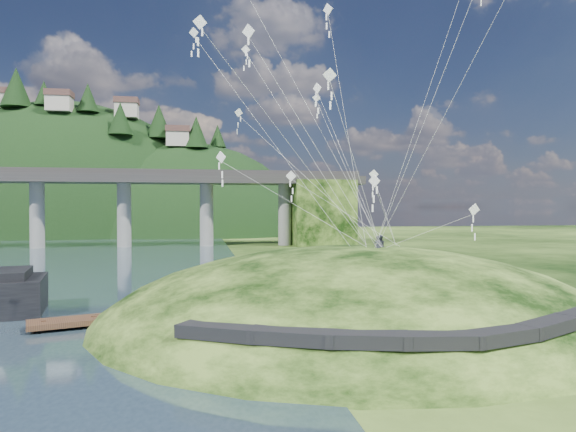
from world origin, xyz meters
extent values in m
plane|color=black|center=(0.00, 0.00, 0.00)|extent=(320.00, 320.00, 0.00)
ellipsoid|color=black|center=(8.00, 2.00, -1.50)|extent=(36.00, 32.00, 13.00)
cube|color=black|center=(-1.50, -8.00, 2.03)|extent=(4.32, 3.62, 0.71)
cube|color=black|center=(1.50, -9.65, 2.09)|extent=(4.10, 2.97, 0.61)
cube|color=black|center=(4.50, -10.65, 2.08)|extent=(3.85, 2.37, 0.62)
cube|color=black|center=(7.50, -11.10, 2.04)|extent=(3.62, 1.83, 0.66)
cube|color=black|center=(10.50, -10.90, 2.05)|extent=(3.82, 2.27, 0.68)
cube|color=black|center=(13.50, -9.95, 2.14)|extent=(4.11, 2.97, 0.71)
cylinder|color=gray|center=(-32.00, 70.00, 6.50)|extent=(2.60, 2.60, 13.00)
cylinder|color=gray|center=(-16.50, 70.00, 6.50)|extent=(2.60, 2.60, 13.00)
cylinder|color=gray|center=(-1.00, 70.00, 6.50)|extent=(2.60, 2.60, 13.00)
cylinder|color=gray|center=(14.50, 70.00, 6.50)|extent=(2.60, 2.60, 13.00)
cube|color=black|center=(22.00, 70.00, 6.50)|extent=(12.00, 11.00, 13.00)
ellipsoid|color=black|center=(-40.00, 126.00, -6.00)|extent=(96.00, 68.00, 88.00)
ellipsoid|color=black|center=(-5.00, 118.00, -10.00)|extent=(76.00, 56.00, 72.00)
cone|color=black|center=(-49.87, 114.63, 39.23)|extent=(8.01, 8.01, 10.54)
cone|color=black|center=(-42.87, 114.06, 37.88)|extent=(4.97, 4.97, 6.54)
cone|color=black|center=(-31.40, 112.04, 36.68)|extent=(5.83, 5.83, 7.67)
cone|color=black|center=(-22.45, 107.08, 30.58)|extent=(6.47, 6.47, 8.51)
cone|color=black|center=(-13.22, 113.99, 31.23)|extent=(7.13, 7.13, 9.38)
cone|color=black|center=(-3.12, 109.03, 27.87)|extent=(6.56, 6.56, 8.63)
cone|color=black|center=(2.77, 114.63, 27.68)|extent=(4.88, 4.88, 6.42)
cube|color=beige|center=(-55.00, 118.00, 35.99)|extent=(6.00, 5.00, 4.00)
cube|color=brown|center=(-55.00, 118.00, 38.69)|extent=(6.40, 5.40, 1.60)
cube|color=beige|center=(-38.00, 110.00, 34.28)|extent=(6.00, 5.00, 4.00)
cube|color=brown|center=(-38.00, 110.00, 36.98)|extent=(6.40, 5.40, 1.60)
cube|color=beige|center=(-22.00, 116.00, 34.18)|extent=(6.00, 5.00, 4.00)
cube|color=brown|center=(-22.00, 116.00, 36.88)|extent=(6.40, 5.40, 1.60)
cube|color=beige|center=(-8.00, 110.00, 25.88)|extent=(6.00, 5.00, 4.00)
cube|color=brown|center=(-8.00, 110.00, 28.58)|extent=(6.40, 5.40, 1.60)
cube|color=#3C2518|center=(-6.43, 3.93, 0.44)|extent=(13.60, 6.06, 0.34)
cylinder|color=#3C2518|center=(-11.99, 2.20, 0.19)|extent=(0.29, 0.29, 0.97)
cylinder|color=#3C2518|center=(-9.21, 3.07, 0.19)|extent=(0.29, 0.29, 0.97)
cylinder|color=#3C2518|center=(-6.43, 3.93, 0.19)|extent=(0.29, 0.29, 0.97)
cylinder|color=#3C2518|center=(-3.66, 4.79, 0.19)|extent=(0.29, 0.29, 0.97)
cylinder|color=#3C2518|center=(-0.88, 5.65, 0.19)|extent=(0.29, 0.29, 0.97)
imported|color=#262833|center=(9.21, 1.11, 5.75)|extent=(0.61, 0.44, 1.56)
imported|color=#262833|center=(9.78, 2.17, 5.74)|extent=(0.76, 0.60, 1.55)
cube|color=white|center=(0.36, -1.43, 17.91)|extent=(0.71, 0.53, 0.83)
cube|color=white|center=(0.36, -1.43, 17.31)|extent=(0.11, 0.06, 0.49)
cube|color=white|center=(0.36, -1.43, 16.71)|extent=(0.11, 0.06, 0.49)
cube|color=white|center=(0.36, -1.43, 16.11)|extent=(0.11, 0.06, 0.49)
cube|color=white|center=(7.86, -2.02, 9.23)|extent=(0.54, 0.60, 0.76)
cube|color=white|center=(7.86, -2.02, 8.69)|extent=(0.09, 0.07, 0.45)
cube|color=white|center=(7.86, -2.02, 8.14)|extent=(0.09, 0.07, 0.45)
cube|color=white|center=(7.86, -2.02, 7.59)|extent=(0.09, 0.07, 0.45)
cube|color=white|center=(-2.43, -3.12, 17.67)|extent=(0.78, 0.20, 0.77)
cube|color=white|center=(-2.43, -3.12, 17.12)|extent=(0.10, 0.05, 0.45)
cube|color=white|center=(-2.43, -3.12, 16.57)|extent=(0.10, 0.05, 0.45)
cube|color=white|center=(-2.43, -3.12, 16.02)|extent=(0.10, 0.05, 0.45)
cube|color=white|center=(4.86, 9.46, 10.19)|extent=(0.84, 0.28, 0.86)
cube|color=white|center=(4.86, 9.46, 9.58)|extent=(0.11, 0.03, 0.50)
cube|color=white|center=(4.86, 9.46, 8.97)|extent=(0.11, 0.03, 0.50)
cube|color=white|center=(4.86, 9.46, 8.35)|extent=(0.11, 0.03, 0.50)
cube|color=white|center=(12.92, -4.96, 19.10)|extent=(0.08, 0.06, 0.39)
cube|color=white|center=(12.96, -4.45, 7.52)|extent=(0.73, 0.21, 0.72)
cube|color=white|center=(12.96, -4.45, 7.00)|extent=(0.09, 0.05, 0.43)
cube|color=white|center=(12.96, -4.45, 6.48)|extent=(0.09, 0.05, 0.43)
cube|color=white|center=(12.96, -4.45, 5.96)|extent=(0.09, 0.05, 0.43)
cube|color=white|center=(7.07, 9.68, 17.42)|extent=(0.58, 0.69, 0.85)
cube|color=white|center=(7.07, 9.68, 16.81)|extent=(0.10, 0.09, 0.50)
cube|color=white|center=(7.07, 9.68, 16.20)|extent=(0.10, 0.09, 0.50)
cube|color=white|center=(7.07, 9.68, 15.59)|extent=(0.10, 0.09, 0.50)
cube|color=white|center=(1.03, 7.77, 19.66)|extent=(0.69, 0.20, 0.67)
cube|color=white|center=(1.03, 7.77, 19.17)|extent=(0.09, 0.04, 0.40)
cube|color=white|center=(1.03, 7.77, 18.69)|extent=(0.09, 0.04, 0.40)
cube|color=white|center=(1.03, 7.77, 18.20)|extent=(0.09, 0.04, 0.40)
cube|color=white|center=(6.84, 5.28, 22.14)|extent=(0.58, 0.66, 0.82)
cube|color=white|center=(6.84, 5.28, 21.55)|extent=(0.10, 0.08, 0.49)
cube|color=white|center=(6.84, 5.28, 20.95)|extent=(0.10, 0.08, 0.49)
cube|color=white|center=(6.84, 5.28, 20.36)|extent=(0.10, 0.08, 0.49)
cube|color=white|center=(-0.93, 5.85, 11.26)|extent=(0.68, 0.64, 0.88)
cube|color=white|center=(-0.93, 5.85, 10.64)|extent=(0.11, 0.08, 0.51)
cube|color=white|center=(-0.93, 5.85, 10.01)|extent=(0.11, 0.08, 0.51)
cube|color=white|center=(-0.93, 5.85, 9.38)|extent=(0.11, 0.08, 0.51)
cube|color=white|center=(0.65, 9.72, 15.21)|extent=(0.67, 0.31, 0.70)
cube|color=white|center=(0.65, 9.72, 14.70)|extent=(0.08, 0.07, 0.42)
cube|color=white|center=(0.65, 9.72, 14.20)|extent=(0.08, 0.07, 0.42)
cube|color=white|center=(0.65, 9.72, 13.69)|extent=(0.08, 0.07, 0.42)
cube|color=white|center=(5.30, -1.20, 15.65)|extent=(0.87, 0.29, 0.85)
cube|color=white|center=(5.30, -1.20, 15.03)|extent=(0.11, 0.05, 0.50)
cube|color=white|center=(5.30, -1.20, 14.41)|extent=(0.11, 0.05, 0.50)
cube|color=white|center=(5.30, -1.20, 13.80)|extent=(0.11, 0.05, 0.50)
cube|color=white|center=(11.14, 7.41, 10.27)|extent=(0.75, 0.21, 0.75)
cube|color=white|center=(11.14, 7.41, 9.73)|extent=(0.10, 0.02, 0.44)
cube|color=white|center=(11.14, 7.41, 9.20)|extent=(0.10, 0.02, 0.44)
cube|color=white|center=(11.14, 7.41, 8.66)|extent=(0.10, 0.02, 0.44)
cube|color=white|center=(-2.81, 3.59, 19.33)|extent=(0.64, 0.30, 0.66)
cube|color=white|center=(-2.81, 3.59, 18.85)|extent=(0.09, 0.02, 0.40)
cube|color=white|center=(-2.81, 3.59, 18.36)|extent=(0.09, 0.02, 0.40)
cube|color=white|center=(-2.81, 3.59, 17.88)|extent=(0.09, 0.02, 0.40)
cube|color=white|center=(7.03, 9.74, 16.62)|extent=(0.70, 0.20, 0.69)
cube|color=white|center=(7.03, 9.74, 16.12)|extent=(0.09, 0.05, 0.41)
cube|color=white|center=(7.03, 9.74, 15.63)|extent=(0.09, 0.05, 0.41)
cube|color=white|center=(7.03, 9.74, 15.13)|extent=(0.09, 0.05, 0.41)
camera|label=1|loc=(-2.53, -31.41, 7.66)|focal=32.00mm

